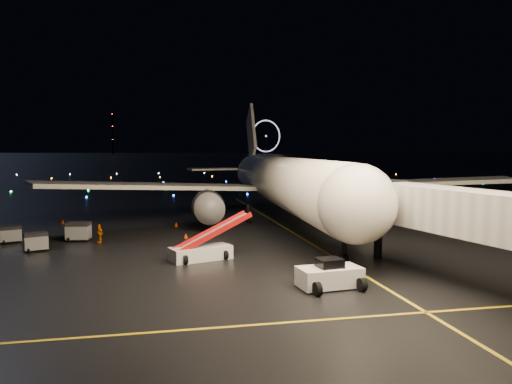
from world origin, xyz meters
TOP-DOWN VIEW (x-y plane):
  - ground at (0.00, 300.00)m, footprint 2000.00×2000.00m
  - lane_centre at (12.00, 15.00)m, footprint 0.25×80.00m
  - lane_cross at (-5.00, -10.00)m, footprint 60.00×0.25m
  - airliner at (12.97, 27.33)m, footprint 62.37×59.54m
  - pushback_tug at (8.43, -4.12)m, footprint 4.36×2.63m
  - belt_loader at (0.88, 5.88)m, footprint 7.63×4.23m
  - crew_c at (-8.09, 15.45)m, footprint 0.94×1.12m
  - safety_cone_0 at (0.33, 16.31)m, footprint 0.53×0.53m
  - safety_cone_1 at (-0.25, 24.21)m, footprint 0.58×0.58m
  - safety_cone_2 at (2.24, 16.93)m, footprint 0.51×0.51m
  - safety_cone_3 at (-13.79, 29.29)m, footprint 0.45×0.45m
  - ferris_wheel at (170.00, 720.00)m, footprint 49.33×16.80m
  - radio_mast at (-60.00, 740.00)m, footprint 1.80×1.80m
  - taxiway_lights at (0.00, 106.00)m, footprint 164.00×92.00m
  - baggage_cart_0 at (-13.28, 12.42)m, footprint 2.30×1.93m
  - baggage_cart_1 at (-10.22, 16.81)m, footprint 2.40×1.85m
  - baggage_cart_3 at (-16.60, 17.18)m, footprint 2.22×1.88m

SIDE VIEW (x-z plane):
  - ground at x=0.00m, z-range 0.00..0.00m
  - lane_centre at x=12.00m, z-range 0.00..0.02m
  - lane_cross at x=-5.00m, z-range 0.00..0.02m
  - taxiway_lights at x=0.00m, z-range 0.00..0.36m
  - safety_cone_3 at x=-13.79m, z-range 0.00..0.46m
  - safety_cone_2 at x=2.24m, z-range 0.00..0.47m
  - safety_cone_1 at x=-0.25m, z-range 0.00..0.50m
  - safety_cone_0 at x=0.33m, z-range 0.00..0.52m
  - baggage_cart_3 at x=-16.60m, z-range 0.00..1.61m
  - baggage_cart_0 at x=-13.28m, z-range 0.00..1.66m
  - crew_c at x=-8.09m, z-range 0.00..1.80m
  - baggage_cart_1 at x=-10.22m, z-range 0.00..1.86m
  - pushback_tug at x=8.43m, z-range 0.00..1.97m
  - belt_loader at x=0.88m, z-range 0.00..3.57m
  - airliner at x=12.97m, z-range 0.00..16.91m
  - ferris_wheel at x=170.00m, z-range 0.00..52.00m
  - radio_mast at x=-60.00m, z-range 0.00..64.00m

